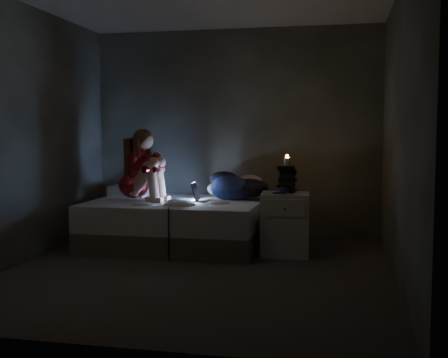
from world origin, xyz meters
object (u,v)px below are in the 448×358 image
(woman, at_px, (133,165))
(laptop, at_px, (184,191))
(candle, at_px, (287,161))
(phone, at_px, (278,193))
(bed, at_px, (176,224))
(nightstand, at_px, (285,224))

(woman, height_order, laptop, woman)
(candle, xyz_separation_m, phone, (-0.09, -0.09, -0.33))
(bed, height_order, nightstand, nightstand)
(nightstand, bearing_deg, phone, -154.02)
(laptop, height_order, phone, laptop)
(woman, relative_size, phone, 5.93)
(bed, xyz_separation_m, nightstand, (1.27, -0.20, 0.07))
(nightstand, distance_m, candle, 0.67)
(bed, bearing_deg, woman, -172.38)
(woman, height_order, phone, woman)
(phone, bearing_deg, bed, -169.39)
(woman, bearing_deg, laptop, 15.92)
(woman, distance_m, laptop, 0.66)
(woman, bearing_deg, bed, 18.22)
(nightstand, bearing_deg, woman, 171.69)
(bed, height_order, candle, candle)
(bed, height_order, phone, phone)
(laptop, height_order, candle, candle)
(laptop, xyz_separation_m, phone, (1.10, -0.23, 0.03))
(bed, distance_m, candle, 1.49)
(laptop, bearing_deg, nightstand, -10.90)
(bed, xyz_separation_m, laptop, (0.10, -0.01, 0.38))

